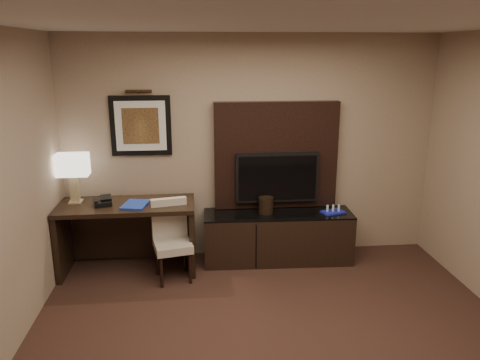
{
  "coord_description": "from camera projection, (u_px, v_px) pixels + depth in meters",
  "views": [
    {
      "loc": [
        -0.67,
        -3.03,
        2.51
      ],
      "look_at": [
        -0.2,
        1.8,
        1.15
      ],
      "focal_mm": 35.0,
      "sensor_mm": 36.0,
      "label": 1
    }
  ],
  "objects": [
    {
      "name": "ceiling",
      "position": [
        300.0,
        17.0,
        2.92
      ],
      "size": [
        4.5,
        5.0,
        0.01
      ],
      "primitive_type": "cube",
      "color": "silver",
      "rests_on": "wall_back"
    },
    {
      "name": "wall_back",
      "position": [
        251.0,
        148.0,
        5.68
      ],
      "size": [
        4.5,
        0.01,
        2.7
      ],
      "primitive_type": "cube",
      "color": "gray",
      "rests_on": "floor"
    },
    {
      "name": "desk",
      "position": [
        128.0,
        237.0,
        5.41
      ],
      "size": [
        1.54,
        0.67,
        0.82
      ],
      "primitive_type": "cube",
      "rotation": [
        0.0,
        0.0,
        0.01
      ],
      "color": "black",
      "rests_on": "floor"
    },
    {
      "name": "credenza",
      "position": [
        278.0,
        237.0,
        5.7
      ],
      "size": [
        1.8,
        0.55,
        0.61
      ],
      "primitive_type": "cube",
      "rotation": [
        0.0,
        0.0,
        -0.03
      ],
      "color": "black",
      "rests_on": "floor"
    },
    {
      "name": "tv_wall_panel",
      "position": [
        276.0,
        155.0,
        5.67
      ],
      "size": [
        1.5,
        0.12,
        1.3
      ],
      "primitive_type": "cube",
      "color": "black",
      "rests_on": "wall_back"
    },
    {
      "name": "tv",
      "position": [
        277.0,
        177.0,
        5.64
      ],
      "size": [
        1.0,
        0.08,
        0.6
      ],
      "primitive_type": "cube",
      "color": "black",
      "rests_on": "tv_wall_panel"
    },
    {
      "name": "artwork",
      "position": [
        141.0,
        126.0,
        5.46
      ],
      "size": [
        0.7,
        0.04,
        0.7
      ],
      "primitive_type": "cube",
      "color": "black",
      "rests_on": "wall_back"
    },
    {
      "name": "picture_light",
      "position": [
        139.0,
        91.0,
        5.31
      ],
      "size": [
        0.04,
        0.04,
        0.3
      ],
      "primitive_type": "cylinder",
      "color": "#412B14",
      "rests_on": "wall_back"
    },
    {
      "name": "desk_chair",
      "position": [
        173.0,
        245.0,
        5.19
      ],
      "size": [
        0.48,
        0.53,
        0.83
      ],
      "primitive_type": null,
      "rotation": [
        0.0,
        0.0,
        0.21
      ],
      "color": "beige",
      "rests_on": "floor"
    },
    {
      "name": "table_lamp",
      "position": [
        74.0,
        177.0,
        5.27
      ],
      "size": [
        0.37,
        0.21,
        0.6
      ],
      "primitive_type": null,
      "rotation": [
        0.0,
        0.0,
        0.0
      ],
      "color": "tan",
      "rests_on": "desk"
    },
    {
      "name": "desk_phone",
      "position": [
        103.0,
        201.0,
        5.23
      ],
      "size": [
        0.22,
        0.21,
        0.09
      ],
      "primitive_type": null,
      "rotation": [
        0.0,
        0.0,
        0.28
      ],
      "color": "black",
      "rests_on": "desk"
    },
    {
      "name": "blue_folder",
      "position": [
        135.0,
        205.0,
        5.24
      ],
      "size": [
        0.32,
        0.38,
        0.02
      ],
      "primitive_type": "cube",
      "rotation": [
        0.0,
        0.0,
        -0.2
      ],
      "color": "#18339F",
      "rests_on": "desk"
    },
    {
      "name": "book",
      "position": [
        134.0,
        195.0,
        5.29
      ],
      "size": [
        0.15,
        0.04,
        0.2
      ],
      "primitive_type": "imported",
      "rotation": [
        0.0,
        0.0,
        -0.16
      ],
      "color": "#BBB593",
      "rests_on": "desk"
    },
    {
      "name": "ice_bucket",
      "position": [
        266.0,
        205.0,
        5.59
      ],
      "size": [
        0.23,
        0.23,
        0.2
      ],
      "primitive_type": "cylinder",
      "rotation": [
        0.0,
        0.0,
        0.34
      ],
      "color": "black",
      "rests_on": "credenza"
    },
    {
      "name": "minibar_tray",
      "position": [
        333.0,
        209.0,
        5.61
      ],
      "size": [
        0.31,
        0.23,
        0.1
      ],
      "primitive_type": null,
      "rotation": [
        0.0,
        0.0,
        0.28
      ],
      "color": "#1A22AD",
      "rests_on": "credenza"
    }
  ]
}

